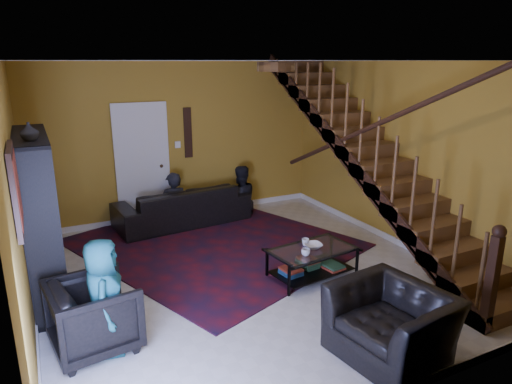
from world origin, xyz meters
TOP-DOWN VIEW (x-y plane):
  - floor at (0.00, 0.00)m, footprint 5.50×5.50m
  - room at (-1.33, 1.33)m, footprint 5.50×5.50m
  - staircase at (2.12, -0.00)m, footprint 0.95×5.02m
  - bookshelf at (-2.40, 0.60)m, footprint 0.35×1.80m
  - door at (-0.70, 2.73)m, footprint 0.82×0.05m
  - framed_picture at (-2.57, -0.90)m, footprint 0.04×0.74m
  - wall_hanging at (0.15, 2.73)m, footprint 0.14×0.03m
  - ceiling_fixture at (0.00, -0.80)m, footprint 0.40×0.40m
  - rug at (0.00, 1.20)m, footprint 4.53×4.81m
  - sofa at (-0.15, 2.30)m, footprint 2.39×1.13m
  - armchair_left at (-2.05, -0.84)m, footprint 0.90×0.88m
  - armchair_right at (0.51, -2.24)m, footprint 1.06×1.18m
  - person_adult_a at (-0.29, 2.35)m, footprint 0.51×0.33m
  - person_adult_b at (1.00, 2.35)m, footprint 0.72×0.59m
  - person_child at (-1.95, -0.95)m, footprint 0.49×0.65m
  - coffee_table at (0.74, -0.50)m, footprint 1.17×0.78m
  - cup_a at (0.55, -0.65)m, footprint 0.12×0.12m
  - cup_b at (0.72, -0.36)m, footprint 0.11×0.11m
  - bowl at (0.77, -0.48)m, footprint 0.27×0.27m
  - vase at (-2.41, 0.10)m, footprint 0.18×0.18m
  - popcorn_bucket at (-1.96, -0.73)m, footprint 0.17×0.17m

SIDE VIEW (x-z plane):
  - floor at x=0.00m, z-range 0.00..0.00m
  - rug at x=0.00m, z-range 0.00..0.02m
  - room at x=-1.33m, z-range -2.70..2.80m
  - popcorn_bucket at x=-1.96m, z-range 0.02..0.18m
  - coffee_table at x=0.74m, z-range 0.03..0.45m
  - person_adult_b at x=1.00m, z-range -0.45..0.93m
  - person_adult_a at x=-0.29m, z-range -0.45..0.94m
  - sofa at x=-0.15m, z-range 0.00..0.68m
  - armchair_right at x=0.51m, z-range 0.00..0.69m
  - armchair_left at x=-2.05m, z-range 0.00..0.73m
  - bowl at x=0.77m, z-range 0.42..0.48m
  - cup_a at x=0.55m, z-range 0.42..0.51m
  - cup_b at x=0.72m, z-range 0.42..0.51m
  - person_child at x=-1.95m, z-range 0.00..1.19m
  - bookshelf at x=-2.40m, z-range -0.04..1.96m
  - door at x=-0.70m, z-range 0.00..2.05m
  - staircase at x=2.12m, z-range -0.19..2.99m
  - wall_hanging at x=0.15m, z-range 1.10..2.00m
  - framed_picture at x=-2.57m, z-range 1.38..2.12m
  - vase at x=-2.41m, z-range 2.00..2.19m
  - ceiling_fixture at x=0.00m, z-range 2.69..2.79m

